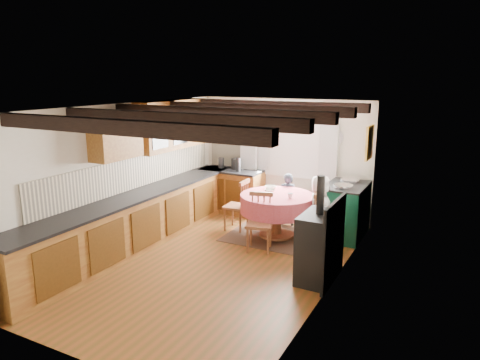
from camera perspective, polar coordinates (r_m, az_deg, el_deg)
The scene contains 41 objects.
floor at distance 7.02m, azimuth -3.06°, elevation -10.52°, with size 3.60×5.50×0.00m, color brown.
ceiling at distance 6.44m, azimuth -3.32°, elevation 9.41°, with size 3.60×5.50×0.00m, color white.
wall_back at distance 9.05m, azimuth 5.70°, elevation 2.83°, with size 3.60×0.00×2.40m, color silver.
wall_front at distance 4.60m, azimuth -21.06°, elevation -8.45°, with size 3.60×0.00×2.40m, color silver.
wall_left at distance 7.68m, azimuth -14.83°, elevation 0.57°, with size 0.00×5.50×2.40m, color silver.
wall_right at distance 5.95m, azimuth 11.94°, elevation -2.94°, with size 0.00×5.50×2.40m, color silver.
beam_a at distance 4.85m, azimuth -15.54°, elevation 6.61°, with size 3.60×0.16×0.16m, color black.
beam_b at distance 5.62m, azimuth -8.57°, elevation 7.79°, with size 3.60×0.16×0.16m, color black.
beam_c at distance 6.45m, azimuth -3.31°, elevation 8.61°, with size 3.60×0.16×0.16m, color black.
beam_d at distance 7.32m, azimuth 0.73°, elevation 9.19°, with size 3.60×0.16×0.16m, color black.
beam_e at distance 8.23m, azimuth 3.91°, elevation 9.61°, with size 3.60×0.16×0.16m, color black.
splash_left at distance 7.89m, azimuth -13.27°, elevation 0.98°, with size 0.02×4.50×0.55m, color beige.
splash_back at distance 9.44m, azimuth 0.01°, elevation 3.33°, with size 1.40×0.02×0.55m, color beige.
base_cabinet_left at distance 7.69m, azimuth -12.82°, elevation -5.19°, with size 0.60×5.30×0.88m, color #A0702A.
base_cabinet_back at distance 9.39m, azimuth -1.05°, elevation -1.48°, with size 1.30×0.60×0.88m, color #A0702A.
worktop_left at distance 7.55m, azimuth -12.89°, elevation -1.90°, with size 0.64×5.30×0.04m, color black.
worktop_back at distance 9.26m, azimuth -1.12°, elevation 1.24°, with size 1.30×0.64×0.04m, color black.
wall_cabinet_glass at distance 8.38m, azimuth -8.74°, elevation 7.08°, with size 0.34×1.80×0.90m, color #A0702A.
wall_cabinet_solid at distance 7.23m, azimuth -15.74°, elevation 5.38°, with size 0.34×0.90×0.70m, color #A0702A.
window_frame at distance 8.94m, azimuth 6.32°, elevation 5.28°, with size 1.34×0.03×1.54m, color white.
window_pane at distance 8.94m, azimuth 6.33°, elevation 5.28°, with size 1.20×0.01×1.40m, color white.
curtain_left at distance 9.28m, azimuth 1.15°, elevation 2.52°, with size 0.35×0.10×2.10m, color silver.
curtain_right at distance 8.68m, azimuth 11.27°, elevation 1.51°, with size 0.35×0.10×2.10m, color silver.
curtain_rod at distance 8.80m, azimuth 6.22°, elevation 9.08°, with size 0.03×0.03×2.00m, color black.
wall_picture at distance 8.05m, azimuth 16.37°, elevation 4.66°, with size 0.04×0.50×0.60m, color gold.
wall_plate at distance 8.62m, azimuth 12.22°, elevation 5.43°, with size 0.30×0.30×0.02m, color silver.
rug at distance 8.06m, azimuth 4.73°, elevation -7.30°, with size 1.73×1.35×0.01m, color brown.
dining_table at distance 7.93m, azimuth 4.79°, elevation -4.67°, with size 1.31×1.31×0.79m, color #C85F74, non-canonical shape.
chair_near at distance 7.29m, azimuth 2.52°, elevation -5.52°, with size 0.41×0.43×0.97m, color #915935, non-canonical shape.
chair_left at distance 8.27m, azimuth -0.49°, elevation -3.20°, with size 0.42×0.44×0.97m, color #915935, non-canonical shape.
chair_right at distance 7.59m, azimuth 10.90°, elevation -5.03°, with size 0.41×0.43×0.96m, color #915935, non-canonical shape.
aga_range at distance 8.14m, azimuth 13.41°, elevation -3.80°, with size 0.69×1.06×0.98m, color #0C3F2B, non-canonical shape.
cast_iron_stove at distance 6.27m, azimuth 10.16°, elevation -6.23°, with size 0.46×0.76×1.52m, color black, non-canonical shape.
child_far at distance 8.56m, azimuth 6.14°, elevation -2.50°, with size 0.38×0.25×1.03m, color #293443.
child_right at distance 7.66m, azimuth 10.24°, elevation -3.83°, with size 0.59×0.39×1.21m, color white.
bowl_a at distance 8.22m, azimuth 3.98°, elevation -0.95°, with size 0.20×0.20×0.05m, color silver.
bowl_b at distance 7.96m, azimuth 3.85°, elevation -1.41°, with size 0.19×0.19×0.06m, color silver.
cup at distance 7.63m, azimuth 6.49°, elevation -2.01°, with size 0.09×0.09×0.08m, color silver.
canister_tall at distance 9.42m, azimuth -2.44°, elevation 2.24°, with size 0.13×0.13×0.22m, color #262628.
canister_wide at distance 9.29m, azimuth -0.53°, elevation 2.11°, with size 0.20×0.20×0.22m, color #262628.
canister_slim at distance 9.05m, azimuth -0.23°, elevation 2.00°, with size 0.10×0.10×0.28m, color #262628.
Camera 1 is at (3.28, -5.53, 2.83)m, focal length 33.05 mm.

